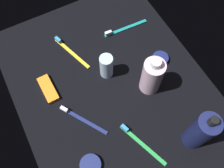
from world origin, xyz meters
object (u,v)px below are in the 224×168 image
Objects in this scene: cream_tin_left at (91,165)px; bodywash_bottle at (152,76)px; toothbrush_green at (140,142)px; toothbrush_navy at (80,118)px; snack_bar_orange at (48,89)px; toothbrush_teal at (123,29)px; toothbrush_yellow at (70,51)px; deodorant_stick at (106,66)px; cream_tin_right at (160,59)px; lotion_bottle at (200,131)px.

bodywash_bottle is at bearing -64.12° from cream_tin_left.
toothbrush_green and toothbrush_navy have the same top height.
snack_bar_orange is 29.47cm from cream_tin_left.
toothbrush_teal is 36.92cm from snack_bar_orange.
toothbrush_yellow is at bearing 35.49° from bodywash_bottle.
deodorant_stick reaches higher than cream_tin_right.
snack_bar_orange is (14.62, 5.36, 0.14)cm from toothbrush_navy.
bodywash_bottle is at bearing -39.90° from toothbrush_green.
deodorant_stick is 19.42cm from toothbrush_navy.
toothbrush_teal is (14.03, -14.64, -4.31)cm from deodorant_stick.
lotion_bottle is at bearing 166.72° from cream_tin_right.
toothbrush_yellow reaches higher than cream_tin_right.
bodywash_bottle reaches higher than toothbrush_teal.
lotion_bottle is at bearing -139.44° from snack_bar_orange.
cream_tin_right is at bearing -44.33° from toothbrush_green.
lotion_bottle reaches higher than toothbrush_green.
toothbrush_navy is at bearing -161.47° from snack_bar_orange.
toothbrush_navy is (0.47, 26.04, -6.82)cm from bodywash_bottle.
toothbrush_green is 0.99× the size of toothbrush_yellow.
toothbrush_green reaches higher than cream_tin_left.
cream_tin_left is (1.06, 16.65, 0.18)cm from toothbrush_green.
lotion_bottle is 1.13× the size of toothbrush_yellow.
toothbrush_yellow is (47.99, 20.74, -8.08)cm from lotion_bottle.
deodorant_stick is at bearing 77.67° from cream_tin_right.
snack_bar_orange and cream_tin_left have the same top height.
toothbrush_green is 1.09× the size of toothbrush_navy.
toothbrush_navy is at bearing 100.74° from cream_tin_right.
toothbrush_navy is at bearing 125.48° from deodorant_stick.
deodorant_stick is 0.95× the size of snack_bar_orange.
lotion_bottle reaches higher than toothbrush_yellow.
toothbrush_teal reaches higher than cream_tin_right.
bodywash_bottle is at bearing -91.03° from toothbrush_navy.
bodywash_bottle is at bearing 5.81° from lotion_bottle.
snack_bar_orange is 1.76× the size of cream_tin_right.
toothbrush_yellow is at bearing -51.56° from snack_bar_orange.
lotion_bottle is 3.36× the size of cream_tin_right.
toothbrush_green is at bearing -140.28° from toothbrush_navy.
cream_tin_right is (29.20, -6.89, -7.85)cm from lotion_bottle.
toothbrush_green is 41.70cm from toothbrush_yellow.
toothbrush_yellow is at bearing -16.51° from toothbrush_navy.
lotion_bottle is at bearing -113.83° from toothbrush_green.
toothbrush_green is 20.61cm from toothbrush_navy.
toothbrush_navy is (-10.99, 15.42, -4.31)cm from deodorant_stick.
toothbrush_teal is at bearing -75.22° from snack_bar_orange.
toothbrush_teal is at bearing -46.21° from deodorant_stick.
toothbrush_green is 2.68× the size of cream_tin_left.
toothbrush_green and toothbrush_teal have the same top height.
deodorant_stick is 27.28cm from toothbrush_green.
cream_tin_left is 44.21cm from cream_tin_right.
toothbrush_teal is at bearing -2.14° from lotion_bottle.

